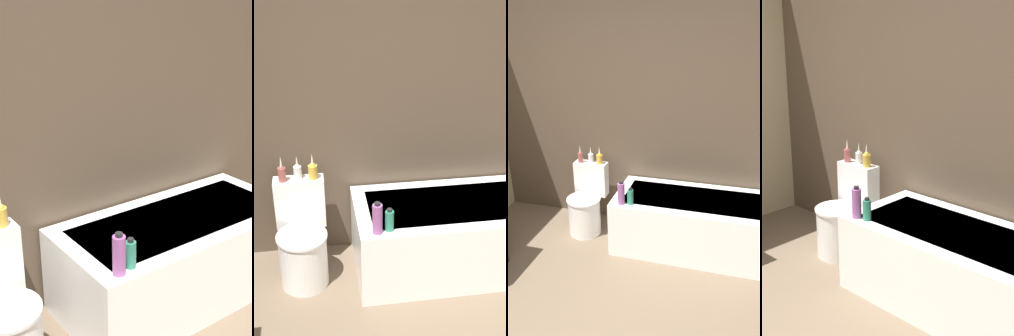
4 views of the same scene
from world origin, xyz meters
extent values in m
cube|color=brown|center=(0.00, 2.21, 1.30)|extent=(6.40, 0.06, 2.60)
cube|color=white|center=(0.70, 1.79, 0.28)|extent=(1.58, 0.74, 0.57)
cube|color=#B7BCC6|center=(0.70, 1.79, 0.56)|extent=(1.38, 0.54, 0.01)
cylinder|color=white|center=(-0.48, 1.75, 0.20)|extent=(0.35, 0.35, 0.40)
cylinder|color=white|center=(-0.48, 1.75, 0.41)|extent=(0.37, 0.37, 0.02)
cube|color=white|center=(-0.48, 1.99, 0.56)|extent=(0.37, 0.14, 0.38)
cylinder|color=#994C47|center=(-0.59, 1.98, 0.80)|extent=(0.06, 0.06, 0.11)
sphere|color=#994C47|center=(-0.59, 1.98, 0.85)|extent=(0.04, 0.04, 0.04)
cone|color=beige|center=(-0.59, 1.98, 0.90)|extent=(0.02, 0.02, 0.10)
cylinder|color=silver|center=(-0.48, 2.01, 0.79)|extent=(0.06, 0.06, 0.10)
sphere|color=silver|center=(-0.48, 2.01, 0.84)|extent=(0.04, 0.04, 0.04)
cone|color=beige|center=(-0.48, 2.01, 0.89)|extent=(0.02, 0.02, 0.09)
cylinder|color=gold|center=(-0.37, 1.99, 0.80)|extent=(0.07, 0.07, 0.10)
sphere|color=gold|center=(-0.37, 1.99, 0.85)|extent=(0.04, 0.04, 0.04)
cone|color=beige|center=(-0.37, 1.99, 0.90)|extent=(0.02, 0.02, 0.09)
cylinder|color=#8C4C8C|center=(0.03, 1.49, 0.67)|extent=(0.07, 0.07, 0.21)
cylinder|color=black|center=(0.03, 1.49, 0.79)|extent=(0.04, 0.04, 0.02)
cylinder|color=#267259|center=(0.12, 1.51, 0.64)|extent=(0.06, 0.06, 0.15)
cylinder|color=black|center=(0.12, 1.51, 0.72)|extent=(0.03, 0.03, 0.02)
camera|label=1|loc=(-1.11, -0.16, 1.90)|focal=50.00mm
camera|label=2|loc=(-0.34, -1.07, 2.34)|focal=50.00mm
camera|label=3|loc=(0.87, -1.15, 2.07)|focal=35.00mm
camera|label=4|loc=(2.27, -0.60, 1.87)|focal=50.00mm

